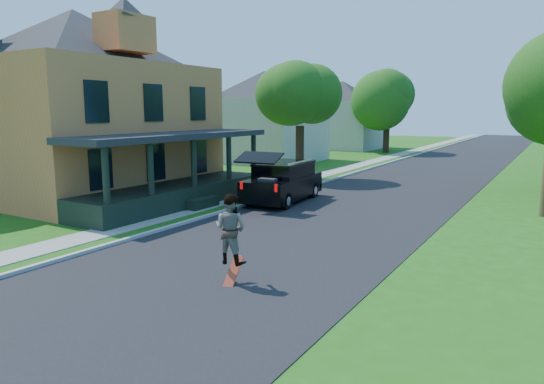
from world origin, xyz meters
The scene contains 13 objects.
ground centered at (0.00, 0.00, 0.00)m, with size 140.00×140.00×0.00m, color #225410.
street centered at (0.00, 20.00, 0.00)m, with size 8.00×120.00×0.02m, color black.
curb centered at (-4.05, 20.00, 0.00)m, with size 0.15×120.00×0.12m, color #A8A8A3.
sidewalk centered at (-5.60, 20.00, 0.00)m, with size 1.30×120.00×0.03m, color gray.
front_walk centered at (-9.50, 6.00, 0.00)m, with size 6.50×1.20×0.03m, color gray.
main_house centered at (-12.80, 5.99, 4.92)m, with size 15.56×15.56×10.10m.
neighbor_house_mid centered at (-13.50, 24.00, 4.19)m, with size 12.78×12.78×8.30m.
neighbor_house_far centered at (-13.50, 40.00, 4.19)m, with size 12.78×12.78×8.30m.
black_suv centered at (-3.20, 9.00, 0.92)m, with size 2.37×5.29×2.40m.
skateboarder centered at (0.90, -0.66, 1.32)m, with size 0.85×0.68×1.67m.
skateboard centered at (1.02, -0.75, 0.26)m, with size 0.28×0.67×0.74m.
tree_left_mid centered at (-6.03, 15.96, 4.94)m, with size 4.67×4.60×7.30m.
tree_left_far centered at (-7.53, 37.01, 5.52)m, with size 6.26×6.38×8.41m.
Camera 1 is at (7.47, -9.67, 4.06)m, focal length 32.00 mm.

